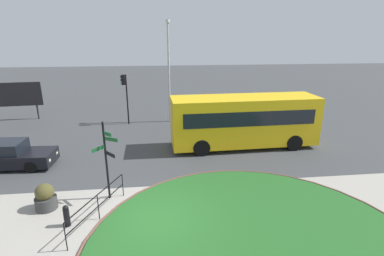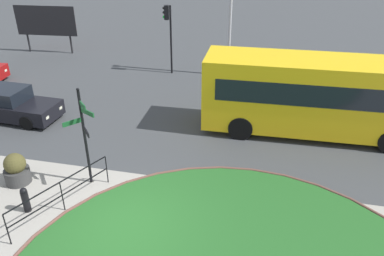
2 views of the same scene
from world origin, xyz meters
name	(u,v)px [view 1 (image 1 of 2)]	position (x,y,z in m)	size (l,w,h in m)	color
ground	(155,221)	(0.00, 0.00, 0.00)	(120.00, 120.00, 0.00)	#3D3F42
sidewalk_paving	(155,251)	(0.00, -1.66, 0.01)	(32.00, 8.69, 0.02)	#9E998E
grass_island	(258,251)	(3.36, -2.08, 0.05)	(11.51, 11.51, 0.10)	#235B23
grass_kerb_ring	(258,251)	(3.36, -2.08, 0.06)	(11.82, 11.82, 0.11)	brown
signpost_directional	(106,156)	(-1.94, 1.83, 2.00)	(1.01, 0.60, 3.49)	black
bollard_foreground	(67,216)	(-3.23, 0.07, 0.45)	(0.22, 0.22, 0.87)	black
railing_grass_edge	(98,203)	(-2.13, 0.35, 0.71)	(1.49, 3.32, 1.08)	black
bus_yellow	(244,120)	(5.53, 7.27, 1.72)	(9.10, 2.73, 3.21)	yellow
car_near_lane	(9,156)	(-7.77, 5.70, 0.66)	(4.59, 1.92, 1.45)	black
traffic_light_near	(125,88)	(-2.32, 13.12, 2.87)	(0.48, 0.31, 3.92)	black
lamppost_tall	(169,69)	(1.13, 13.47, 4.25)	(0.32, 0.32, 7.92)	#B7B7BC
billboard_left	(15,95)	(-11.48, 15.33, 2.12)	(4.19, 0.51, 3.15)	black
planter_near_signpost	(45,198)	(-4.40, 1.34, 0.51)	(0.84, 0.84, 1.13)	#383838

